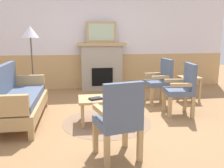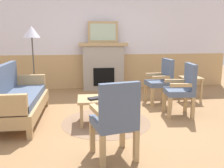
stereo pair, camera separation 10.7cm
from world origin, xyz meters
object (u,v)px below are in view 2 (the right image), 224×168
at_px(couch, 18,99).
at_px(armchair_near_fireplace, 183,87).
at_px(coffee_table, 106,101).
at_px(book_on_table, 95,98).
at_px(armchair_front_left, 116,117).
at_px(fireplace, 103,66).
at_px(framed_picture, 103,32).
at_px(side_table, 191,82).
at_px(armchair_by_window_left, 162,79).
at_px(floor_lamp_by_couch, 32,37).

relative_size(couch, armchair_near_fireplace, 1.84).
bearing_deg(coffee_table, book_on_table, -156.49).
distance_m(coffee_table, armchair_front_left, 1.31).
relative_size(fireplace, framed_picture, 1.62).
xyz_separation_m(couch, side_table, (3.58, 0.91, 0.04)).
relative_size(fireplace, book_on_table, 6.37).
height_order(framed_picture, couch, framed_picture).
relative_size(book_on_table, side_table, 0.37).
relative_size(couch, book_on_table, 8.81).
bearing_deg(book_on_table, side_table, 29.40).
height_order(framed_picture, armchair_front_left, framed_picture).
relative_size(fireplace, armchair_by_window_left, 1.33).
bearing_deg(book_on_table, armchair_by_window_left, 36.64).
bearing_deg(side_table, framed_picture, 142.81).
relative_size(coffee_table, armchair_front_left, 0.98).
height_order(couch, armchair_by_window_left, same).
xyz_separation_m(book_on_table, armchair_near_fireplace, (1.65, 0.29, 0.08)).
height_order(armchair_front_left, side_table, armchair_front_left).
bearing_deg(floor_lamp_by_couch, fireplace, 33.85).
distance_m(book_on_table, floor_lamp_by_couch, 2.26).
xyz_separation_m(fireplace, book_on_table, (-0.38, -2.69, -0.20)).
height_order(book_on_table, floor_lamp_by_couch, floor_lamp_by_couch).
distance_m(couch, coffee_table, 1.54).
bearing_deg(coffee_table, floor_lamp_by_couch, 133.98).
xyz_separation_m(framed_picture, armchair_near_fireplace, (1.28, -2.40, -1.02)).
relative_size(armchair_front_left, side_table, 1.78).
bearing_deg(coffee_table, framed_picture, 86.09).
bearing_deg(fireplace, framed_picture, 90.00).
distance_m(fireplace, coffee_table, 2.63).
xyz_separation_m(fireplace, floor_lamp_by_couch, (-1.64, -1.10, 0.80)).
height_order(side_table, floor_lamp_by_couch, floor_lamp_by_couch).
height_order(armchair_by_window_left, armchair_front_left, same).
xyz_separation_m(framed_picture, armchair_by_window_left, (1.14, -1.56, -1.02)).
xyz_separation_m(coffee_table, book_on_table, (-0.20, -0.09, 0.07)).
distance_m(coffee_table, book_on_table, 0.23).
bearing_deg(couch, coffee_table, -10.01).
xyz_separation_m(framed_picture, couch, (-1.70, -2.34, -1.16)).
distance_m(armchair_near_fireplace, armchair_front_left, 2.10).
xyz_separation_m(couch, book_on_table, (1.32, -0.35, 0.06)).
height_order(fireplace, book_on_table, fireplace).
xyz_separation_m(framed_picture, book_on_table, (-0.38, -2.69, -1.10)).
xyz_separation_m(fireplace, couch, (-1.70, -2.34, -0.26)).
height_order(framed_picture, book_on_table, framed_picture).
bearing_deg(armchair_near_fireplace, fireplace, 118.00).
height_order(book_on_table, side_table, side_table).
relative_size(framed_picture, book_on_table, 3.92).
height_order(armchair_near_fireplace, floor_lamp_by_couch, floor_lamp_by_couch).
distance_m(armchair_by_window_left, side_table, 0.75).
height_order(book_on_table, armchair_by_window_left, armchair_by_window_left).
relative_size(fireplace, side_table, 2.36).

